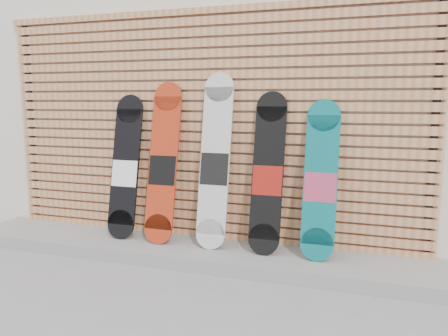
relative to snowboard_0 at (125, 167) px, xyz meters
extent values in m
plane|color=gray|center=(0.89, -0.78, -0.80)|extent=(80.00, 80.00, 0.00)
cube|color=silver|center=(1.39, 2.72, 1.00)|extent=(12.00, 5.00, 3.60)
cube|color=gray|center=(0.74, -0.10, -0.74)|extent=(4.60, 0.70, 0.12)
cube|color=#C27D51|center=(0.74, 0.19, -0.67)|extent=(4.20, 0.05, 0.08)
cube|color=#C27D51|center=(0.74, 0.19, -0.57)|extent=(4.20, 0.05, 0.08)
cube|color=#C27D51|center=(0.74, 0.19, -0.47)|extent=(4.20, 0.05, 0.07)
cube|color=#C27D51|center=(0.74, 0.19, -0.38)|extent=(4.20, 0.05, 0.07)
cube|color=#C27D51|center=(0.74, 0.19, -0.28)|extent=(4.20, 0.05, 0.07)
cube|color=#C27D51|center=(0.74, 0.19, -0.18)|extent=(4.20, 0.05, 0.07)
cube|color=#C27D51|center=(0.74, 0.19, -0.08)|extent=(4.20, 0.05, 0.07)
cube|color=#C27D51|center=(0.74, 0.19, 0.01)|extent=(4.20, 0.05, 0.07)
cube|color=#C27D51|center=(0.74, 0.19, 0.11)|extent=(4.20, 0.05, 0.07)
cube|color=#C27D51|center=(0.74, 0.19, 0.21)|extent=(4.20, 0.05, 0.08)
cube|color=#C27D51|center=(0.74, 0.19, 0.30)|extent=(4.20, 0.05, 0.08)
cube|color=#C27D51|center=(0.74, 0.19, 0.40)|extent=(4.20, 0.05, 0.08)
cube|color=#C27D51|center=(0.74, 0.19, 0.50)|extent=(4.20, 0.05, 0.08)
cube|color=#C27D51|center=(0.74, 0.19, 0.59)|extent=(4.20, 0.05, 0.08)
cube|color=#C27D51|center=(0.74, 0.19, 0.69)|extent=(4.20, 0.05, 0.08)
cube|color=#C27D51|center=(0.74, 0.19, 0.79)|extent=(4.20, 0.05, 0.08)
cube|color=#C27D51|center=(0.74, 0.19, 0.89)|extent=(4.20, 0.05, 0.08)
cube|color=#C27D51|center=(0.74, 0.19, 0.98)|extent=(4.20, 0.05, 0.08)
cube|color=#C27D51|center=(0.74, 0.19, 1.08)|extent=(4.20, 0.05, 0.08)
cube|color=#C27D51|center=(0.74, 0.19, 1.18)|extent=(4.20, 0.05, 0.08)
cube|color=#C27D51|center=(0.74, 0.19, 1.27)|extent=(4.20, 0.05, 0.08)
cube|color=#C27D51|center=(0.74, 0.19, 1.37)|extent=(4.20, 0.05, 0.08)
cube|color=black|center=(-1.28, 0.22, 0.31)|extent=(0.06, 0.04, 2.23)
cube|color=black|center=(2.76, 0.22, 0.31)|extent=(0.06, 0.04, 2.23)
cube|color=#C27D51|center=(0.74, 0.19, 1.46)|extent=(4.26, 0.07, 0.06)
cube|color=black|center=(0.00, 0.00, 0.01)|extent=(0.29, 0.27, 1.11)
cylinder|color=black|center=(0.00, -0.12, -0.54)|extent=(0.29, 0.08, 0.28)
cylinder|color=black|center=(0.00, 0.13, 0.56)|extent=(0.29, 0.08, 0.28)
cube|color=white|center=(0.00, -0.01, -0.06)|extent=(0.27, 0.08, 0.26)
cube|color=#B42E13|center=(0.42, -0.01, 0.07)|extent=(0.28, 0.30, 1.23)
cylinder|color=#B42E13|center=(0.42, -0.15, -0.55)|extent=(0.28, 0.08, 0.28)
cylinder|color=#B42E13|center=(0.42, 0.13, 0.68)|extent=(0.28, 0.08, 0.28)
cube|color=black|center=(0.42, -0.03, -0.01)|extent=(0.27, 0.09, 0.28)
cube|color=silver|center=(0.93, 0.00, 0.11)|extent=(0.28, 0.29, 1.32)
cylinder|color=silver|center=(0.93, -0.14, -0.55)|extent=(0.28, 0.08, 0.28)
cylinder|color=silver|center=(0.93, 0.13, 0.77)|extent=(0.28, 0.08, 0.28)
cube|color=black|center=(0.93, -0.02, 0.03)|extent=(0.26, 0.08, 0.29)
cube|color=black|center=(1.42, 0.00, 0.02)|extent=(0.28, 0.28, 1.15)
cylinder|color=black|center=(1.42, -0.13, -0.55)|extent=(0.28, 0.08, 0.27)
cylinder|color=black|center=(1.42, 0.13, 0.59)|extent=(0.28, 0.08, 0.27)
cube|color=maroon|center=(1.42, -0.02, -0.05)|extent=(0.26, 0.08, 0.26)
cube|color=#0B666C|center=(1.88, -0.01, -0.01)|extent=(0.28, 0.28, 1.07)
cylinder|color=#0B666C|center=(1.88, -0.14, -0.55)|extent=(0.28, 0.09, 0.28)
cylinder|color=#0B666C|center=(1.88, 0.12, 0.52)|extent=(0.28, 0.09, 0.28)
cube|color=#CD486E|center=(1.88, -0.02, -0.08)|extent=(0.27, 0.08, 0.25)
camera|label=1|loc=(2.21, -3.72, 0.65)|focal=35.00mm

